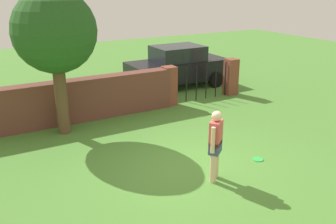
{
  "coord_description": "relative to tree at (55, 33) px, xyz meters",
  "views": [
    {
      "loc": [
        -4.3,
        -6.44,
        4.17
      ],
      "look_at": [
        0.07,
        1.34,
        1.0
      ],
      "focal_mm": 39.17,
      "sensor_mm": 36.0,
      "label": 1
    }
  ],
  "objects": [
    {
      "name": "tree",
      "position": [
        0.0,
        0.0,
        0.0
      ],
      "size": [
        2.27,
        2.27,
        4.07
      ],
      "color": "brown",
      "rests_on": "ground"
    },
    {
      "name": "fence_gate",
      "position": [
        5.33,
        0.75,
        -2.19
      ],
      "size": [
        3.19,
        0.44,
        1.4
      ],
      "color": "brown",
      "rests_on": "ground"
    },
    {
      "name": "brick_wall",
      "position": [
        0.58,
        0.75,
        -2.22
      ],
      "size": [
        6.54,
        0.5,
        1.35
      ],
      "primitive_type": "cube",
      "color": "brown",
      "rests_on": "ground"
    },
    {
      "name": "ground_plane",
      "position": [
        2.08,
        -3.72,
        -2.89
      ],
      "size": [
        40.0,
        40.0,
        0.0
      ],
      "primitive_type": "plane",
      "color": "#4C8433"
    },
    {
      "name": "car",
      "position": [
        5.45,
        2.69,
        -2.03
      ],
      "size": [
        4.21,
        1.93,
        1.72
      ],
      "rotation": [
        0.0,
        0.0,
        3.15
      ],
      "color": "black",
      "rests_on": "ground"
    },
    {
      "name": "frisbee_green",
      "position": [
        3.75,
        -4.11,
        -2.88
      ],
      "size": [
        0.27,
        0.27,
        0.02
      ],
      "primitive_type": "cylinder",
      "color": "green",
      "rests_on": "ground"
    },
    {
      "name": "person",
      "position": [
        2.22,
        -4.36,
        -1.99
      ],
      "size": [
        0.44,
        0.4,
        1.62
      ],
      "rotation": [
        0.0,
        0.0,
        0.68
      ],
      "color": "beige",
      "rests_on": "ground"
    }
  ]
}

